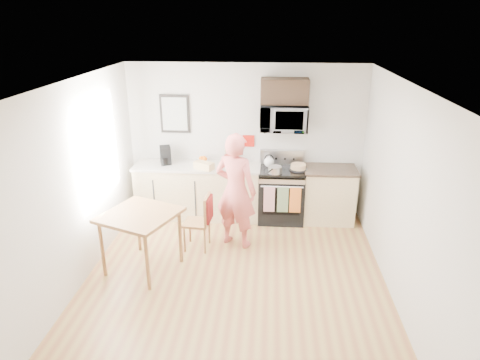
# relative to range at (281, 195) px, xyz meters

# --- Properties ---
(floor) EXTENTS (4.60, 4.60, 0.00)m
(floor) POSITION_rel_range_xyz_m (-0.63, -1.98, -0.44)
(floor) COLOR #935C39
(floor) RESTS_ON ground
(back_wall) EXTENTS (4.00, 0.04, 2.60)m
(back_wall) POSITION_rel_range_xyz_m (-0.63, 0.32, 0.86)
(back_wall) COLOR silver
(back_wall) RESTS_ON floor
(front_wall) EXTENTS (4.00, 0.04, 2.60)m
(front_wall) POSITION_rel_range_xyz_m (-0.63, -4.28, 0.86)
(front_wall) COLOR silver
(front_wall) RESTS_ON floor
(left_wall) EXTENTS (0.04, 4.60, 2.60)m
(left_wall) POSITION_rel_range_xyz_m (-2.63, -1.98, 0.86)
(left_wall) COLOR silver
(left_wall) RESTS_ON floor
(right_wall) EXTENTS (0.04, 4.60, 2.60)m
(right_wall) POSITION_rel_range_xyz_m (1.37, -1.98, 0.86)
(right_wall) COLOR silver
(right_wall) RESTS_ON floor
(ceiling) EXTENTS (4.00, 4.60, 0.04)m
(ceiling) POSITION_rel_range_xyz_m (-0.63, -1.98, 2.16)
(ceiling) COLOR white
(ceiling) RESTS_ON back_wall
(window) EXTENTS (0.06, 1.40, 1.50)m
(window) POSITION_rel_range_xyz_m (-2.59, -1.18, 1.11)
(window) COLOR white
(window) RESTS_ON left_wall
(cabinet_left) EXTENTS (2.10, 0.60, 0.90)m
(cabinet_left) POSITION_rel_range_xyz_m (-1.43, 0.02, 0.01)
(cabinet_left) COLOR tan
(cabinet_left) RESTS_ON floor
(countertop_left) EXTENTS (2.14, 0.64, 0.04)m
(countertop_left) POSITION_rel_range_xyz_m (-1.43, 0.02, 0.48)
(countertop_left) COLOR beige
(countertop_left) RESTS_ON cabinet_left
(cabinet_right) EXTENTS (0.84, 0.60, 0.90)m
(cabinet_right) POSITION_rel_range_xyz_m (0.80, 0.02, 0.01)
(cabinet_right) COLOR tan
(cabinet_right) RESTS_ON floor
(countertop_right) EXTENTS (0.88, 0.64, 0.04)m
(countertop_right) POSITION_rel_range_xyz_m (0.80, 0.02, 0.48)
(countertop_right) COLOR black
(countertop_right) RESTS_ON cabinet_right
(range) EXTENTS (0.76, 0.70, 1.16)m
(range) POSITION_rel_range_xyz_m (0.00, 0.00, 0.00)
(range) COLOR black
(range) RESTS_ON floor
(microwave) EXTENTS (0.76, 0.51, 0.42)m
(microwave) POSITION_rel_range_xyz_m (-0.00, 0.10, 1.32)
(microwave) COLOR #B5B5BA
(microwave) RESTS_ON back_wall
(upper_cabinet) EXTENTS (0.76, 0.35, 0.40)m
(upper_cabinet) POSITION_rel_range_xyz_m (-0.00, 0.15, 1.74)
(upper_cabinet) COLOR black
(upper_cabinet) RESTS_ON back_wall
(wall_art) EXTENTS (0.50, 0.04, 0.65)m
(wall_art) POSITION_rel_range_xyz_m (-1.83, 0.30, 1.31)
(wall_art) COLOR black
(wall_art) RESTS_ON back_wall
(wall_trivet) EXTENTS (0.20, 0.02, 0.20)m
(wall_trivet) POSITION_rel_range_xyz_m (-0.58, 0.31, 0.86)
(wall_trivet) COLOR #B0170F
(wall_trivet) RESTS_ON back_wall
(person) EXTENTS (0.75, 0.62, 1.77)m
(person) POSITION_rel_range_xyz_m (-0.70, -0.92, 0.45)
(person) COLOR #CC3F38
(person) RESTS_ON floor
(dining_table) EXTENTS (1.02, 1.02, 0.85)m
(dining_table) POSITION_rel_range_xyz_m (-1.92, -1.70, 0.31)
(dining_table) COLOR brown
(dining_table) RESTS_ON floor
(chair) EXTENTS (0.43, 0.39, 0.86)m
(chair) POSITION_rel_range_xyz_m (-1.15, -1.09, 0.12)
(chair) COLOR brown
(chair) RESTS_ON floor
(knife_block) EXTENTS (0.18, 0.19, 0.25)m
(knife_block) POSITION_rel_range_xyz_m (-0.88, 0.21, 0.63)
(knife_block) COLOR brown
(knife_block) RESTS_ON countertop_left
(utensil_crock) EXTENTS (0.13, 0.13, 0.40)m
(utensil_crock) POSITION_rel_range_xyz_m (-0.91, 0.12, 0.66)
(utensil_crock) COLOR #B0170F
(utensil_crock) RESTS_ON countertop_left
(fruit_bowl) EXTENTS (0.30, 0.30, 0.10)m
(fruit_bowl) POSITION_rel_range_xyz_m (-1.36, 0.19, 0.54)
(fruit_bowl) COLOR white
(fruit_bowl) RESTS_ON countertop_left
(milk_carton) EXTENTS (0.14, 0.14, 0.27)m
(milk_carton) POSITION_rel_range_xyz_m (-1.99, 0.09, 0.64)
(milk_carton) COLOR tan
(milk_carton) RESTS_ON countertop_left
(coffee_maker) EXTENTS (0.23, 0.28, 0.31)m
(coffee_maker) POSITION_rel_range_xyz_m (-1.97, 0.05, 0.65)
(coffee_maker) COLOR black
(coffee_maker) RESTS_ON countertop_left
(bread_bag) EXTENTS (0.36, 0.29, 0.12)m
(bread_bag) POSITION_rel_range_xyz_m (-1.28, -0.17, 0.56)
(bread_bag) COLOR #DBAE73
(bread_bag) RESTS_ON countertop_left
(cake) EXTENTS (0.30, 0.30, 0.10)m
(cake) POSITION_rel_range_xyz_m (0.26, -0.04, 0.54)
(cake) COLOR black
(cake) RESTS_ON range
(kettle) EXTENTS (0.17, 0.17, 0.22)m
(kettle) POSITION_rel_range_xyz_m (-0.22, 0.07, 0.58)
(kettle) COLOR white
(kettle) RESTS_ON range
(pot) EXTENTS (0.23, 0.36, 0.11)m
(pot) POSITION_rel_range_xyz_m (-0.12, -0.23, 0.55)
(pot) COLOR #B5B5BA
(pot) RESTS_ON range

